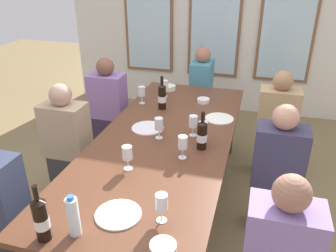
% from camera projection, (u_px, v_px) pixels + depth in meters
% --- Properties ---
extents(ground_plane, '(12.00, 12.00, 0.00)m').
position_uv_depth(ground_plane, '(164.00, 211.00, 3.05)').
color(ground_plane, olive).
extents(back_wall_with_windows, '(4.26, 0.10, 2.90)m').
position_uv_depth(back_wall_with_windows, '(216.00, 7.00, 4.60)').
color(back_wall_with_windows, silver).
rests_on(back_wall_with_windows, ground).
extents(dining_table, '(1.06, 2.60, 0.74)m').
position_uv_depth(dining_table, '(164.00, 145.00, 2.75)').
color(dining_table, brown).
rests_on(dining_table, ground).
extents(white_plate_0, '(0.26, 0.26, 0.01)m').
position_uv_depth(white_plate_0, '(118.00, 214.00, 1.90)').
color(white_plate_0, white).
rests_on(white_plate_0, dining_table).
extents(white_plate_1, '(0.26, 0.26, 0.01)m').
position_uv_depth(white_plate_1, '(219.00, 119.00, 3.04)').
color(white_plate_1, white).
rests_on(white_plate_1, dining_table).
extents(white_plate_2, '(0.27, 0.27, 0.01)m').
position_uv_depth(white_plate_2, '(148.00, 128.00, 2.87)').
color(white_plate_2, white).
rests_on(white_plate_2, dining_table).
extents(wine_bottle_0, '(0.08, 0.08, 0.30)m').
position_uv_depth(wine_bottle_0, '(202.00, 135.00, 2.52)').
color(wine_bottle_0, black).
rests_on(wine_bottle_0, dining_table).
extents(wine_bottle_1, '(0.08, 0.08, 0.32)m').
position_uv_depth(wine_bottle_1, '(41.00, 219.00, 1.69)').
color(wine_bottle_1, black).
rests_on(wine_bottle_1, dining_table).
extents(wine_bottle_2, '(0.08, 0.08, 0.32)m').
position_uv_depth(wine_bottle_2, '(162.00, 96.00, 3.21)').
color(wine_bottle_2, black).
rests_on(wine_bottle_2, dining_table).
extents(tasting_bowl_0, '(0.13, 0.13, 0.04)m').
position_uv_depth(tasting_bowl_0, '(163.00, 248.00, 1.65)').
color(tasting_bowl_0, white).
rests_on(tasting_bowl_0, dining_table).
extents(tasting_bowl_1, '(0.14, 0.14, 0.05)m').
position_uv_depth(tasting_bowl_1, '(169.00, 88.00, 3.73)').
color(tasting_bowl_1, white).
rests_on(tasting_bowl_1, dining_table).
extents(tasting_bowl_2, '(0.12, 0.12, 0.04)m').
position_uv_depth(tasting_bowl_2, '(203.00, 101.00, 3.40)').
color(tasting_bowl_2, white).
rests_on(tasting_bowl_2, dining_table).
extents(water_bottle, '(0.06, 0.06, 0.24)m').
position_uv_depth(water_bottle, '(73.00, 216.00, 1.72)').
color(water_bottle, white).
rests_on(water_bottle, dining_table).
extents(wine_glass_0, '(0.07, 0.07, 0.17)m').
position_uv_depth(wine_glass_0, '(203.00, 129.00, 2.61)').
color(wine_glass_0, white).
rests_on(wine_glass_0, dining_table).
extents(wine_glass_1, '(0.07, 0.07, 0.17)m').
position_uv_depth(wine_glass_1, '(127.00, 154.00, 2.27)').
color(wine_glass_1, white).
rests_on(wine_glass_1, dining_table).
extents(wine_glass_2, '(0.07, 0.07, 0.17)m').
position_uv_depth(wine_glass_2, '(183.00, 143.00, 2.40)').
color(wine_glass_2, white).
rests_on(wine_glass_2, dining_table).
extents(wine_glass_3, '(0.07, 0.07, 0.17)m').
position_uv_depth(wine_glass_3, '(193.00, 122.00, 2.71)').
color(wine_glass_3, white).
rests_on(wine_glass_3, dining_table).
extents(wine_glass_4, '(0.07, 0.07, 0.17)m').
position_uv_depth(wine_glass_4, '(159.00, 124.00, 2.67)').
color(wine_glass_4, white).
rests_on(wine_glass_4, dining_table).
extents(wine_glass_5, '(0.07, 0.07, 0.17)m').
position_uv_depth(wine_glass_5, '(165.00, 86.00, 3.51)').
color(wine_glass_5, white).
rests_on(wine_glass_5, dining_table).
extents(wine_glass_6, '(0.07, 0.07, 0.17)m').
position_uv_depth(wine_glass_6, '(142.00, 92.00, 3.34)').
color(wine_glass_6, white).
rests_on(wine_glass_6, dining_table).
extents(wine_glass_7, '(0.07, 0.07, 0.17)m').
position_uv_depth(wine_glass_7, '(161.00, 203.00, 1.81)').
color(wine_glass_7, white).
rests_on(wine_glass_7, dining_table).
extents(seated_person_0, '(0.38, 0.24, 1.11)m').
position_uv_depth(seated_person_0, '(68.00, 147.00, 3.03)').
color(seated_person_0, '#373637').
rests_on(seated_person_0, ground).
extents(seated_person_1, '(0.38, 0.24, 1.11)m').
position_uv_depth(seated_person_1, '(276.00, 174.00, 2.64)').
color(seated_person_1, '#392C3B').
rests_on(seated_person_1, ground).
extents(seated_person_4, '(0.38, 0.24, 1.11)m').
position_uv_depth(seated_person_4, '(109.00, 110.00, 3.78)').
color(seated_person_4, '#3A2842').
rests_on(seated_person_4, ground).
extents(seated_person_5, '(0.38, 0.24, 1.11)m').
position_uv_depth(seated_person_5, '(276.00, 128.00, 3.37)').
color(seated_person_5, '#312F32').
rests_on(seated_person_5, ground).
extents(seated_person_6, '(0.24, 0.38, 1.11)m').
position_uv_depth(seated_person_6, '(201.00, 93.00, 4.25)').
color(seated_person_6, '#3A2B31').
rests_on(seated_person_6, ground).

